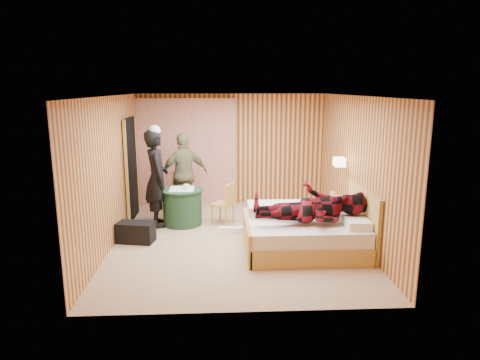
{
  "coord_description": "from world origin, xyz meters",
  "views": [
    {
      "loc": [
        -0.29,
        -7.17,
        2.65
      ],
      "look_at": [
        0.08,
        0.13,
        1.05
      ],
      "focal_mm": 32.0,
      "sensor_mm": 36.0,
      "label": 1
    }
  ],
  "objects_px": {
    "nightstand": "(334,213)",
    "woman_standing": "(157,178)",
    "man_on_bed": "(311,198)",
    "round_table": "(182,206)",
    "chair_far": "(183,190)",
    "bed": "(306,232)",
    "man_at_table": "(184,174)",
    "duffel_bag": "(136,232)",
    "chair_near": "(226,201)",
    "wall_lamp": "(340,162)"
  },
  "relations": [
    {
      "from": "man_on_bed",
      "to": "woman_standing",
      "type": "bearing_deg",
      "value": 147.76
    },
    {
      "from": "chair_near",
      "to": "man_at_table",
      "type": "xyz_separation_m",
      "value": [
        -0.85,
        0.73,
        0.38
      ]
    },
    {
      "from": "wall_lamp",
      "to": "chair_near",
      "type": "bearing_deg",
      "value": 168.65
    },
    {
      "from": "round_table",
      "to": "chair_far",
      "type": "height_order",
      "value": "chair_far"
    },
    {
      "from": "wall_lamp",
      "to": "man_at_table",
      "type": "relative_size",
      "value": 0.15
    },
    {
      "from": "woman_standing",
      "to": "man_on_bed",
      "type": "relative_size",
      "value": 1.06
    },
    {
      "from": "nightstand",
      "to": "chair_far",
      "type": "height_order",
      "value": "chair_far"
    },
    {
      "from": "bed",
      "to": "chair_far",
      "type": "xyz_separation_m",
      "value": [
        -2.16,
        2.11,
        0.24
      ]
    },
    {
      "from": "chair_far",
      "to": "woman_standing",
      "type": "xyz_separation_m",
      "value": [
        -0.45,
        -0.67,
        0.39
      ]
    },
    {
      "from": "nightstand",
      "to": "bed",
      "type": "bearing_deg",
      "value": -125.46
    },
    {
      "from": "chair_near",
      "to": "woman_standing",
      "type": "distance_m",
      "value": 1.4
    },
    {
      "from": "bed",
      "to": "round_table",
      "type": "relative_size",
      "value": 2.43
    },
    {
      "from": "bed",
      "to": "man_at_table",
      "type": "height_order",
      "value": "man_at_table"
    },
    {
      "from": "wall_lamp",
      "to": "woman_standing",
      "type": "relative_size",
      "value": 0.14
    },
    {
      "from": "duffel_bag",
      "to": "woman_standing",
      "type": "distance_m",
      "value": 1.23
    },
    {
      "from": "wall_lamp",
      "to": "man_on_bed",
      "type": "bearing_deg",
      "value": -122.44
    },
    {
      "from": "round_table",
      "to": "woman_standing",
      "type": "relative_size",
      "value": 0.43
    },
    {
      "from": "round_table",
      "to": "chair_near",
      "type": "height_order",
      "value": "chair_near"
    },
    {
      "from": "round_table",
      "to": "duffel_bag",
      "type": "relative_size",
      "value": 1.29
    },
    {
      "from": "man_at_table",
      "to": "round_table",
      "type": "bearing_deg",
      "value": 68.35
    },
    {
      "from": "man_on_bed",
      "to": "nightstand",
      "type": "bearing_deg",
      "value": 60.36
    },
    {
      "from": "duffel_bag",
      "to": "woman_standing",
      "type": "relative_size",
      "value": 0.33
    },
    {
      "from": "duffel_bag",
      "to": "man_at_table",
      "type": "bearing_deg",
      "value": 77.58
    },
    {
      "from": "man_at_table",
      "to": "man_on_bed",
      "type": "bearing_deg",
      "value": 110.73
    },
    {
      "from": "duffel_bag",
      "to": "chair_far",
      "type": "bearing_deg",
      "value": 77.85
    },
    {
      "from": "bed",
      "to": "chair_near",
      "type": "relative_size",
      "value": 2.37
    },
    {
      "from": "nightstand",
      "to": "woman_standing",
      "type": "distance_m",
      "value": 3.44
    },
    {
      "from": "woman_standing",
      "to": "nightstand",
      "type": "bearing_deg",
      "value": -111.43
    },
    {
      "from": "duffel_bag",
      "to": "wall_lamp",
      "type": "bearing_deg",
      "value": 19.23
    },
    {
      "from": "wall_lamp",
      "to": "man_at_table",
      "type": "distance_m",
      "value": 3.18
    },
    {
      "from": "bed",
      "to": "duffel_bag",
      "type": "bearing_deg",
      "value": 170.0
    },
    {
      "from": "nightstand",
      "to": "round_table",
      "type": "xyz_separation_m",
      "value": [
        -2.89,
        0.41,
        0.05
      ]
    },
    {
      "from": "man_on_bed",
      "to": "round_table",
      "type": "bearing_deg",
      "value": 141.93
    },
    {
      "from": "bed",
      "to": "woman_standing",
      "type": "bearing_deg",
      "value": 151.22
    },
    {
      "from": "man_on_bed",
      "to": "duffel_bag",
      "type": "bearing_deg",
      "value": 165.78
    },
    {
      "from": "nightstand",
      "to": "man_on_bed",
      "type": "distance_m",
      "value": 1.61
    },
    {
      "from": "round_table",
      "to": "duffel_bag",
      "type": "bearing_deg",
      "value": -127.37
    },
    {
      "from": "duffel_bag",
      "to": "nightstand",
      "type": "bearing_deg",
      "value": 20.34
    },
    {
      "from": "woman_standing",
      "to": "chair_far",
      "type": "bearing_deg",
      "value": -48.63
    },
    {
      "from": "wall_lamp",
      "to": "duffel_bag",
      "type": "xyz_separation_m",
      "value": [
        -3.67,
        -0.48,
        -1.12
      ]
    },
    {
      "from": "round_table",
      "to": "bed",
      "type": "bearing_deg",
      "value": -34.42
    },
    {
      "from": "round_table",
      "to": "man_on_bed",
      "type": "xyz_separation_m",
      "value": [
        2.16,
        -1.69,
        0.59
      ]
    },
    {
      "from": "man_at_table",
      "to": "chair_near",
      "type": "bearing_deg",
      "value": 117.7
    },
    {
      "from": "wall_lamp",
      "to": "nightstand",
      "type": "distance_m",
      "value": 1.0
    },
    {
      "from": "chair_near",
      "to": "duffel_bag",
      "type": "distance_m",
      "value": 1.85
    },
    {
      "from": "woman_standing",
      "to": "man_at_table",
      "type": "relative_size",
      "value": 1.08
    },
    {
      "from": "round_table",
      "to": "chair_far",
      "type": "xyz_separation_m",
      "value": [
        -0.02,
        0.64,
        0.18
      ]
    },
    {
      "from": "chair_far",
      "to": "man_on_bed",
      "type": "height_order",
      "value": "man_on_bed"
    },
    {
      "from": "chair_far",
      "to": "woman_standing",
      "type": "bearing_deg",
      "value": -140.98
    },
    {
      "from": "nightstand",
      "to": "man_at_table",
      "type": "xyz_separation_m",
      "value": [
        -2.89,
        1.08,
        0.56
      ]
    }
  ]
}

